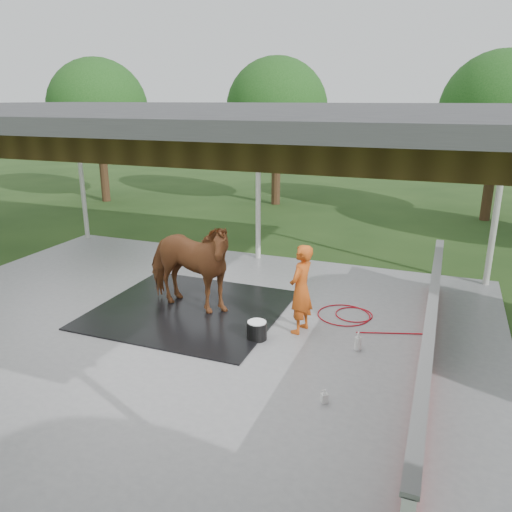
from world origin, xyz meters
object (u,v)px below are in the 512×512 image
(horse, at_px, (188,265))
(handler, at_px, (301,289))
(dasher_board, at_px, (428,343))
(wash_bucket, at_px, (257,330))

(horse, bearing_deg, handler, -84.21)
(horse, distance_m, handler, 2.40)
(dasher_board, distance_m, horse, 4.77)
(dasher_board, xyz_separation_m, handler, (-2.27, 0.77, 0.29))
(horse, height_order, handler, horse)
(wash_bucket, bearing_deg, handler, 42.91)
(handler, relative_size, wash_bucket, 4.56)
(dasher_board, relative_size, handler, 4.78)
(handler, bearing_deg, wash_bucket, -36.45)
(horse, bearing_deg, dasher_board, -92.01)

